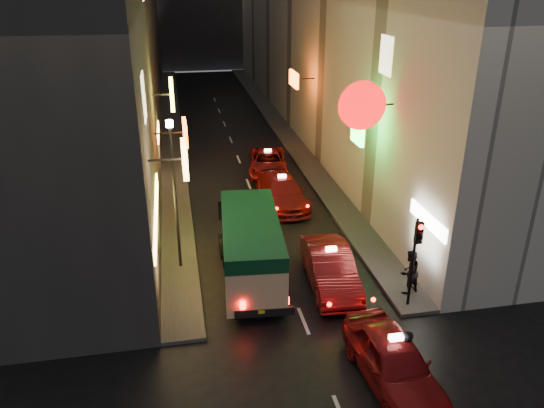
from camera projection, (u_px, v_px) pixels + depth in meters
building_left at (107, 9)px, 36.86m from camera, size 7.55×52.00×18.00m
building_right at (329, 7)px, 39.58m from camera, size 8.38×52.00×18.00m
sidewalk_left at (172, 131)px, 41.11m from camera, size 1.50×52.00×0.15m
sidewalk_right at (279, 125)px, 42.56m from camera, size 1.50×52.00×0.15m
minibus at (251, 243)px, 20.81m from camera, size 2.68×6.39×2.68m
taxi_near at (394, 358)px, 15.80m from camera, size 2.69×5.85×1.99m
taxi_second at (330, 265)px, 20.74m from camera, size 2.69×5.81×1.98m
taxi_third at (282, 189)px, 28.10m from camera, size 2.52×5.60×1.92m
taxi_far at (268, 161)px, 32.46m from camera, size 2.83×5.28×1.77m
pedestrian_crossing at (407, 352)px, 15.96m from camera, size 0.49×0.68×1.93m
pedestrian_sidewalk at (410, 269)px, 19.98m from camera, size 0.89×0.74×2.02m
traffic_light at (417, 245)px, 18.52m from camera, size 0.26×0.43×3.50m
lamp_post at (174, 186)px, 20.78m from camera, size 0.28×0.28×6.22m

